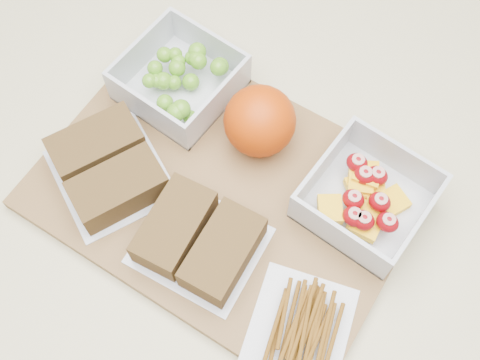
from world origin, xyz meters
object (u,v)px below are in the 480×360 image
at_px(sandwich_bag_left, 108,167).
at_px(sandwich_bag_center, 199,240).
at_px(orange, 260,121).
at_px(fruit_container, 366,198).
at_px(grape_container, 181,79).
at_px(cutting_board, 224,193).
at_px(pretzel_bag, 300,328).

distance_m(sandwich_bag_left, sandwich_bag_center, 0.14).
xyz_separation_m(sandwich_bag_left, sandwich_bag_center, (0.14, -0.01, -0.00)).
bearing_deg(orange, fruit_container, 0.30).
bearing_deg(grape_container, sandwich_bag_center, -45.73).
bearing_deg(orange, cutting_board, -84.71).
bearing_deg(fruit_container, sandwich_bag_left, -150.77).
height_order(grape_container, fruit_container, same).
height_order(cutting_board, orange, orange).
relative_size(fruit_container, sandwich_bag_center, 0.87).
relative_size(orange, pretzel_bag, 0.57).
relative_size(fruit_container, sandwich_bag_left, 0.74).
bearing_deg(pretzel_bag, cutting_board, 153.25).
relative_size(grape_container, sandwich_bag_center, 0.86).
relative_size(grape_container, fruit_container, 1.00).
height_order(orange, sandwich_bag_left, orange).
relative_size(fruit_container, orange, 1.50).
height_order(cutting_board, pretzel_bag, pretzel_bag).
height_order(fruit_container, sandwich_bag_left, fruit_container).
xyz_separation_m(fruit_container, sandwich_bag_center, (-0.12, -0.15, -0.00)).
bearing_deg(fruit_container, pretzel_bag, -82.41).
relative_size(cutting_board, sandwich_bag_left, 2.43).
relative_size(orange, sandwich_bag_center, 0.58).
bearing_deg(grape_container, cutting_board, -32.36).
bearing_deg(orange, pretzel_bag, -43.63).
bearing_deg(sandwich_bag_center, fruit_container, 51.48).
distance_m(sandwich_bag_center, pretzel_bag, 0.14).
relative_size(cutting_board, grape_container, 3.29).
xyz_separation_m(grape_container, orange, (0.12, -0.00, 0.02)).
xyz_separation_m(fruit_container, pretzel_bag, (0.02, -0.16, -0.01)).
bearing_deg(fruit_container, orange, -179.70).
bearing_deg(cutting_board, grape_container, 142.99).
distance_m(cutting_board, sandwich_bag_center, 0.08).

